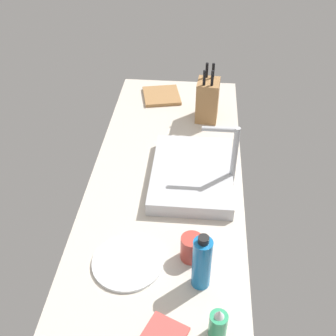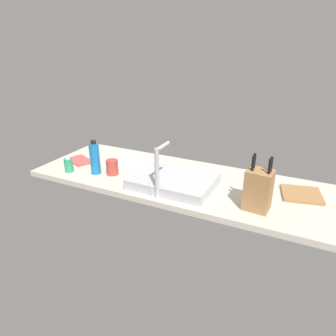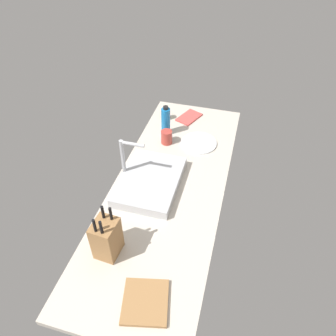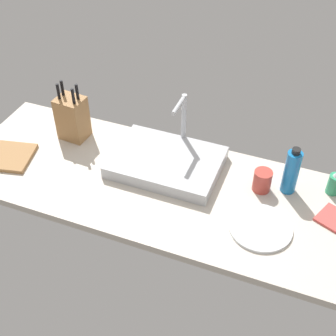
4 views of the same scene
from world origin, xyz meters
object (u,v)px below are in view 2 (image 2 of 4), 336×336
at_px(dinner_plate, 125,161).
at_px(knife_block, 258,190).
at_px(faucet, 158,168).
at_px(dish_towel, 80,160).
at_px(soap_bottle, 69,164).
at_px(sink_basin, 173,181).
at_px(cutting_board, 301,194).
at_px(coffee_mug, 112,167).
at_px(water_bottle, 95,158).

bearing_deg(dinner_plate, knife_block, 165.19).
height_order(faucet, dinner_plate, faucet).
distance_m(faucet, dish_towel, 0.81).
distance_m(knife_block, soap_bottle, 1.22).
relative_size(sink_basin, cutting_board, 2.29).
distance_m(sink_basin, dish_towel, 0.78).
relative_size(cutting_board, dish_towel, 1.06).
distance_m(dinner_plate, dish_towel, 0.33).
relative_size(faucet, cutting_board, 1.37).
bearing_deg(coffee_mug, water_bottle, 18.68).
relative_size(knife_block, dish_towel, 1.47).
xyz_separation_m(soap_bottle, dinner_plate, (-0.24, -0.31, -0.04)).
bearing_deg(knife_block, dinner_plate, -10.25).
bearing_deg(cutting_board, water_bottle, 11.65).
distance_m(faucet, knife_block, 0.53).
relative_size(knife_block, soap_bottle, 2.44).
bearing_deg(cutting_board, dinner_plate, -0.08).
bearing_deg(coffee_mug, sink_basin, -177.83).
bearing_deg(dinner_plate, dish_towel, 24.58).
relative_size(cutting_board, water_bottle, 0.93).
xyz_separation_m(faucet, dinner_plate, (0.46, -0.36, -0.16)).
height_order(cutting_board, dinner_plate, cutting_board).
height_order(soap_bottle, water_bottle, water_bottle).
bearing_deg(knife_block, faucet, 15.26).
height_order(water_bottle, dinner_plate, water_bottle).
bearing_deg(dish_towel, cutting_board, -174.77).
distance_m(water_bottle, dinner_plate, 0.28).
distance_m(soap_bottle, dinner_plate, 0.40).
xyz_separation_m(water_bottle, coffee_mug, (-0.11, -0.04, -0.06)).
xyz_separation_m(faucet, cutting_board, (-0.72, -0.36, -0.16)).
bearing_deg(coffee_mug, knife_block, 177.68).
relative_size(faucet, dish_towel, 1.46).
bearing_deg(sink_basin, knife_block, 173.85).
height_order(sink_basin, dinner_plate, sink_basin).
bearing_deg(soap_bottle, dinner_plate, -127.21).
bearing_deg(soap_bottle, water_bottle, -162.77).
xyz_separation_m(faucet, dish_towel, (0.76, -0.22, -0.16)).
xyz_separation_m(water_bottle, dinner_plate, (-0.06, -0.26, -0.10)).
distance_m(soap_bottle, water_bottle, 0.20).
bearing_deg(dinner_plate, soap_bottle, 52.79).
bearing_deg(water_bottle, dinner_plate, -102.73).
bearing_deg(sink_basin, water_bottle, 5.57).
bearing_deg(water_bottle, sink_basin, -174.43).
xyz_separation_m(sink_basin, knife_block, (-0.50, 0.05, 0.08)).
xyz_separation_m(sink_basin, cutting_board, (-0.70, -0.20, -0.02)).
bearing_deg(knife_block, soap_bottle, 7.10).
height_order(knife_block, dish_towel, knife_block).
distance_m(cutting_board, coffee_mug, 1.15).
height_order(knife_block, coffee_mug, knife_block).
distance_m(soap_bottle, coffee_mug, 0.30).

